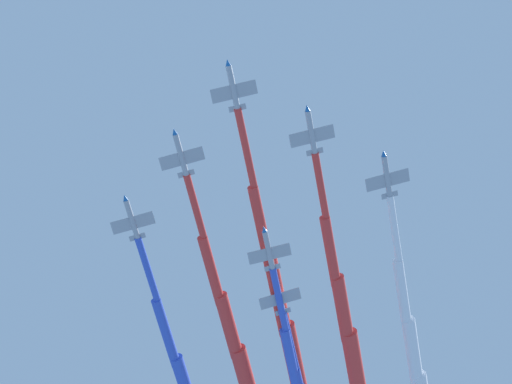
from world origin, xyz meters
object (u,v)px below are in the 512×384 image
jet_port_inner (343,310)px  jet_port_mid (414,353)px  jet_starboard_inner (230,328)px  jet_lead (279,300)px

jet_port_inner → jet_port_mid: jet_port_inner is taller
jet_starboard_inner → jet_port_inner: bearing=163.3°
jet_lead → jet_port_mid: size_ratio=1.11×
jet_port_mid → jet_lead: bearing=18.0°
jet_lead → jet_port_inner: (-13.15, -0.81, -0.75)m
jet_lead → jet_starboard_inner: 12.17m
jet_starboard_inner → jet_lead: bearing=141.3°
jet_lead → jet_port_mid: (-28.85, -9.34, -2.01)m
jet_starboard_inner → jet_port_mid: bearing=-177.4°
jet_port_inner → jet_starboard_inner: jet_starboard_inner is taller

